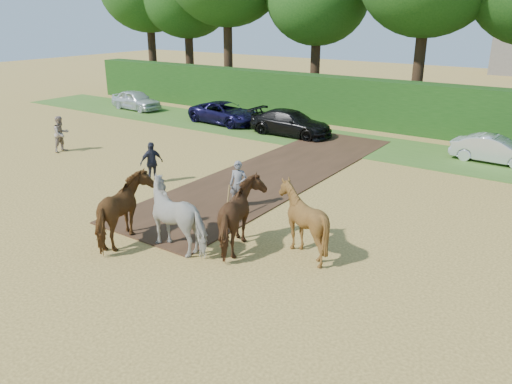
{
  "coord_description": "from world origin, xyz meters",
  "views": [
    {
      "loc": [
        13.08,
        -11.29,
        6.96
      ],
      "look_at": [
        4.36,
        1.28,
        1.4
      ],
      "focal_mm": 35.0,
      "sensor_mm": 36.0,
      "label": 1
    }
  ],
  "objects_px": {
    "spectator_near": "(61,134)",
    "plough_team": "(213,215)",
    "parked_cars": "(318,126)",
    "spectator_far": "(152,163)"
  },
  "relations": [
    {
      "from": "spectator_near",
      "to": "plough_team",
      "type": "height_order",
      "value": "plough_team"
    },
    {
      "from": "spectator_far",
      "to": "parked_cars",
      "type": "relative_size",
      "value": 0.05
    },
    {
      "from": "spectator_near",
      "to": "spectator_far",
      "type": "bearing_deg",
      "value": -100.26
    },
    {
      "from": "plough_team",
      "to": "spectator_near",
      "type": "bearing_deg",
      "value": 162.79
    },
    {
      "from": "spectator_far",
      "to": "parked_cars",
      "type": "bearing_deg",
      "value": 6.68
    },
    {
      "from": "spectator_near",
      "to": "parked_cars",
      "type": "relative_size",
      "value": 0.05
    },
    {
      "from": "plough_team",
      "to": "parked_cars",
      "type": "distance_m",
      "value": 15.16
    },
    {
      "from": "spectator_near",
      "to": "parked_cars",
      "type": "distance_m",
      "value": 14.1
    },
    {
      "from": "spectator_near",
      "to": "spectator_far",
      "type": "height_order",
      "value": "spectator_near"
    },
    {
      "from": "spectator_far",
      "to": "parked_cars",
      "type": "xyz_separation_m",
      "value": [
        1.98,
        11.28,
        -0.19
      ]
    }
  ]
}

